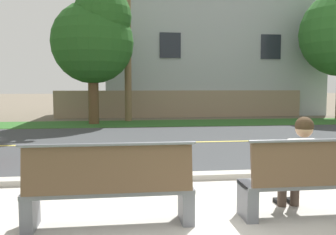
{
  "coord_description": "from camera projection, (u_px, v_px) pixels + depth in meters",
  "views": [
    {
      "loc": [
        -1.13,
        -3.76,
        1.62
      ],
      "look_at": [
        -0.22,
        3.41,
        1.0
      ],
      "focal_mm": 38.89,
      "sensor_mm": 36.0,
      "label": 1
    }
  ],
  "objects": [
    {
      "name": "sidewalk_pavement",
      "position": [
        217.0,
        220.0,
        4.39
      ],
      "size": [
        44.0,
        3.6,
        0.01
      ],
      "primitive_type": "cube",
      "color": "#B7B2A8",
      "rests_on": "ground_plane"
    },
    {
      "name": "far_verge_grass",
      "position": [
        148.0,
        123.0,
        15.85
      ],
      "size": [
        48.0,
        2.8,
        0.02
      ],
      "primitive_type": "cube",
      "color": "#2D6026",
      "rests_on": "ground_plane"
    },
    {
      "name": "shade_tree_left",
      "position": [
        95.0,
        36.0,
        15.29
      ],
      "size": [
        3.47,
        3.47,
        5.73
      ],
      "color": "brown",
      "rests_on": "ground_plane"
    },
    {
      "name": "seated_person_white",
      "position": [
        299.0,
        162.0,
        4.58
      ],
      "size": [
        0.52,
        0.68,
        1.25
      ],
      "color": "#47382D",
      "rests_on": "ground_plane"
    },
    {
      "name": "bench_left",
      "position": [
        110.0,
        189.0,
        4.13
      ],
      "size": [
        1.93,
        0.48,
        1.01
      ],
      "color": "slate",
      "rests_on": "ground_plane"
    },
    {
      "name": "street_asphalt",
      "position": [
        162.0,
        143.0,
        10.42
      ],
      "size": [
        52.0,
        8.0,
        0.01
      ],
      "primitive_type": "cube",
      "color": "#383A3D",
      "rests_on": "ground_plane"
    },
    {
      "name": "road_centre_line",
      "position": [
        162.0,
        143.0,
        10.42
      ],
      "size": [
        48.0,
        0.14,
        0.01
      ],
      "primitive_type": "cube",
      "color": "#E0CC4C",
      "rests_on": "ground_plane"
    },
    {
      "name": "house_across_street",
      "position": [
        207.0,
        52.0,
        22.28
      ],
      "size": [
        13.05,
        6.91,
        7.37
      ],
      "color": "#A3ADB2",
      "rests_on": "ground_plane"
    },
    {
      "name": "bench_right",
      "position": [
        320.0,
        181.0,
        4.45
      ],
      "size": [
        1.93,
        0.48,
        1.01
      ],
      "color": "slate",
      "rests_on": "ground_plane"
    },
    {
      "name": "garden_wall",
      "position": [
        181.0,
        104.0,
        19.11
      ],
      "size": [
        13.0,
        0.36,
        1.4
      ],
      "primitive_type": "cube",
      "color": "gray",
      "rests_on": "ground_plane"
    },
    {
      "name": "ground_plane",
      "position": [
        157.0,
        136.0,
        11.91
      ],
      "size": [
        140.0,
        140.0,
        0.0
      ],
      "primitive_type": "plane",
      "color": "#665B4C"
    },
    {
      "name": "curb_edge",
      "position": [
        188.0,
        177.0,
        6.32
      ],
      "size": [
        44.0,
        0.3,
        0.11
      ],
      "primitive_type": "cube",
      "color": "#ADA89E",
      "rests_on": "ground_plane"
    }
  ]
}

